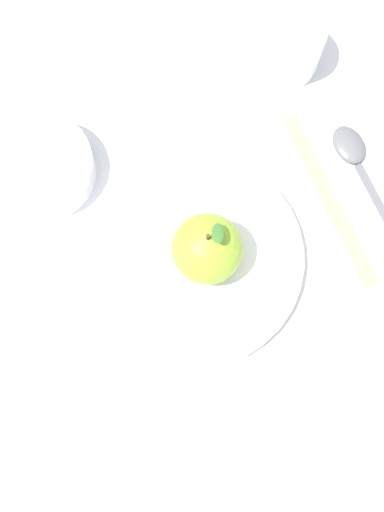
% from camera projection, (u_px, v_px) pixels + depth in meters
% --- Properties ---
extents(ground_plane, '(2.40, 2.40, 0.00)m').
position_uv_depth(ground_plane, '(212.00, 254.00, 0.67)').
color(ground_plane, silver).
extents(dinner_plate, '(0.24, 0.24, 0.02)m').
position_uv_depth(dinner_plate, '(192.00, 259.00, 0.66)').
color(dinner_plate, white).
rests_on(dinner_plate, ground_plane).
extents(apple, '(0.07, 0.07, 0.08)m').
position_uv_depth(apple, '(207.00, 249.00, 0.62)').
color(apple, '#8CB22D').
rests_on(apple, dinner_plate).
extents(side_bowl, '(0.12, 0.12, 0.04)m').
position_uv_depth(side_bowl, '(40.00, 166.00, 0.67)').
color(side_bowl, white).
rests_on(side_bowl, ground_plane).
extents(cup, '(0.08, 0.08, 0.07)m').
position_uv_depth(cup, '(289.00, 44.00, 0.70)').
color(cup, white).
rests_on(cup, ground_plane).
extents(knife, '(0.04, 0.21, 0.01)m').
position_uv_depth(knife, '(336.00, 214.00, 0.68)').
color(knife, '#D8B766').
rests_on(knife, ground_plane).
extents(spoon, '(0.05, 0.18, 0.01)m').
position_uv_depth(spoon, '(357.00, 161.00, 0.69)').
color(spoon, '#59595E').
rests_on(spoon, ground_plane).
extents(linen_napkin, '(0.11, 0.14, 0.00)m').
position_uv_depth(linen_napkin, '(53.00, 341.00, 0.64)').
color(linen_napkin, beige).
rests_on(linen_napkin, ground_plane).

